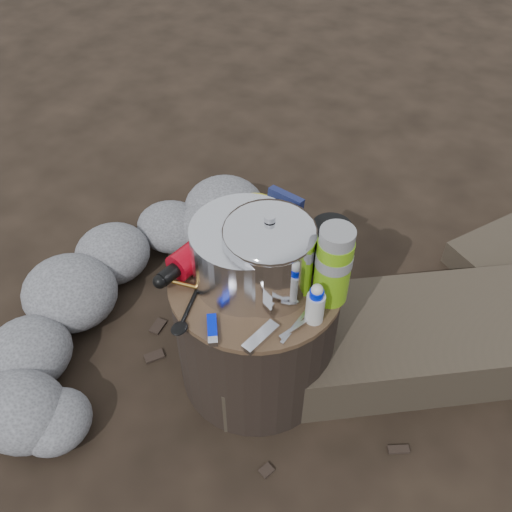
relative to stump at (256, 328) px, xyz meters
The scene contains 15 objects.
ground 0.20m from the stump, ahead, with size 60.00×60.00×0.00m, color black.
stump is the anchor object (origin of this frame).
rock_ring 0.43m from the stump, behind, with size 0.49×1.07×0.21m, color slate, non-canonical shape.
foil_windscreen 0.28m from the stump, 166.39° to the right, with size 0.26×0.26×0.16m, color silver.
camping_pot 0.31m from the stump, ahead, with size 0.21×0.21×0.21m, color silver.
fuel_bottle 0.28m from the stump, behind, with size 0.07×0.30×0.07m, color #BB0718, non-canonical shape.
thermos 0.36m from the stump, 12.73° to the left, with size 0.08×0.08×0.21m, color #6EAF14.
travel_mug 0.33m from the stump, 43.82° to the left, with size 0.09×0.09×0.14m, color black.
stuff_sack 0.31m from the stump, 118.43° to the left, with size 0.15×0.12×0.10m, color yellow.
food_pouch 0.32m from the stump, 97.48° to the left, with size 0.10×0.02×0.13m, color #151D4F.
lighter 0.28m from the stump, 92.16° to the right, with size 0.02×0.08×0.02m, color #0017E0.
multitool 0.28m from the stump, 56.32° to the right, with size 0.03×0.10×0.01m, color silver.
pot_grabber 0.27m from the stump, 28.67° to the right, with size 0.03×0.12×0.01m, color silver, non-canonical shape.
spork 0.28m from the stump, 118.18° to the right, with size 0.03×0.14×0.01m, color black, non-canonical shape.
squeeze_bottle 0.31m from the stump, 13.01° to the right, with size 0.04×0.04×0.10m, color beige.
Camera 1 is at (0.47, -0.80, 1.41)m, focal length 38.78 mm.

